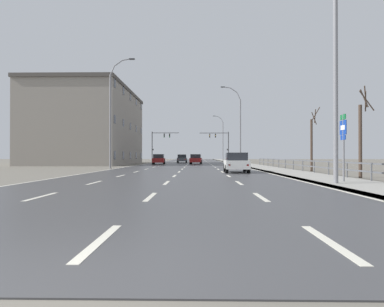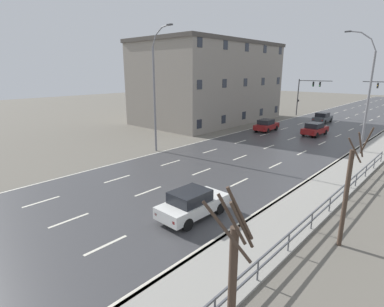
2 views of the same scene
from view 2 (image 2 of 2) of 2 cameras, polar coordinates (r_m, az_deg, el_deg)
ground_plane at (r=39.69m, az=19.93°, el=3.20°), size 160.00×160.00×0.12m
road_asphalt_strip at (r=50.84m, az=25.20°, el=5.22°), size 14.00×120.00×0.03m
guardrail at (r=14.04m, az=17.81°, el=-15.04°), size 0.07×36.06×1.00m
street_lamp_midground at (r=32.87m, az=30.07°, el=9.54°), size 2.88×0.24×11.28m
street_lamp_left_bank at (r=29.15m, az=-6.91°, el=11.25°), size 2.64×0.24×11.52m
traffic_signal_left at (r=56.69m, az=20.72°, el=11.02°), size 5.65×0.36×6.31m
car_near_left at (r=50.32m, az=23.42°, el=6.25°), size 1.86×4.11×1.57m
car_far_left at (r=39.91m, az=22.15°, el=4.32°), size 2.01×4.19×1.57m
car_mid_centre at (r=16.34m, az=0.07°, el=-9.39°), size 1.94×4.15×1.57m
car_distant at (r=40.76m, az=13.84°, el=5.21°), size 2.00×4.19×1.57m
brick_building at (r=48.29m, az=3.29°, el=13.28°), size 13.35×22.72×11.88m
bare_tree_near at (r=7.78m, az=7.49°, el=-25.97°), size 1.05×0.84×5.47m
bare_tree_mid at (r=14.77m, az=27.18°, el=-6.88°), size 0.84×1.16×5.53m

